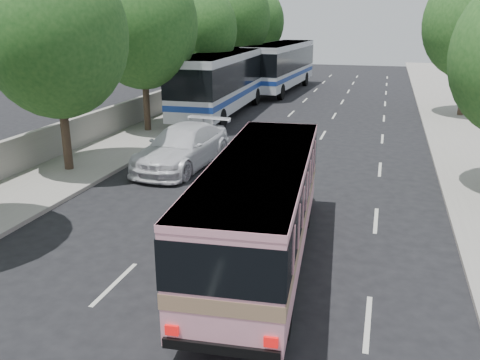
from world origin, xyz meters
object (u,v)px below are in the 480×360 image
(white_pickup, at_px, (182,147))
(tour_coach_rear, at_px, (281,63))
(tour_coach_front, at_px, (222,78))
(pink_bus, at_px, (261,200))
(pink_taxi, at_px, (273,197))

(white_pickup, distance_m, tour_coach_rear, 24.59)
(tour_coach_front, bearing_deg, tour_coach_rear, 81.83)
(pink_bus, relative_size, white_pickup, 1.51)
(pink_bus, height_order, tour_coach_front, tour_coach_front)
(white_pickup, bearing_deg, tour_coach_front, 104.86)
(pink_taxi, distance_m, tour_coach_rear, 30.22)
(tour_coach_front, distance_m, tour_coach_rear, 12.22)
(pink_bus, height_order, white_pickup, pink_bus)
(white_pickup, bearing_deg, tour_coach_rear, 96.66)
(pink_bus, xyz_separation_m, tour_coach_rear, (-6.15, 32.54, 0.66))
(tour_coach_rear, bearing_deg, white_pickup, -85.39)
(pink_bus, distance_m, tour_coach_rear, 33.13)
(pink_taxi, distance_m, white_pickup, 7.23)
(pink_bus, height_order, pink_taxi, pink_bus)
(pink_taxi, height_order, white_pickup, white_pickup)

